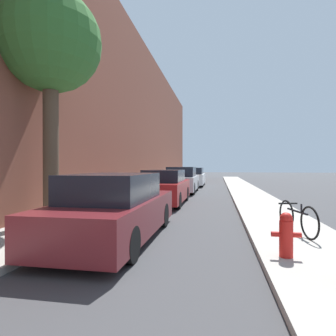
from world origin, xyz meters
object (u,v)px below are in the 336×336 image
at_px(parked_car_maroon, 116,209).
at_px(parked_car_silver, 182,180).
at_px(street_tree_near, 51,45).
at_px(fire_hydrant, 286,234).
at_px(bicycle, 297,218).
at_px(parked_car_red, 165,188).
at_px(parked_car_white, 192,177).

relative_size(parked_car_maroon, parked_car_silver, 1.04).
xyz_separation_m(street_tree_near, fire_hydrant, (5.49, -1.92, -4.34)).
bearing_deg(bicycle, parked_car_red, 114.56).
bearing_deg(bicycle, parked_car_white, 89.95).
distance_m(parked_car_maroon, street_tree_near, 4.79).
distance_m(parked_car_silver, street_tree_near, 11.19).
height_order(parked_car_red, parked_car_white, parked_car_white).
bearing_deg(parked_car_maroon, parked_car_silver, 89.85).
xyz_separation_m(parked_car_maroon, parked_car_silver, (0.03, 11.13, 0.06)).
bearing_deg(parked_car_silver, fire_hydrant, -74.85).
xyz_separation_m(parked_car_red, parked_car_white, (0.14, 11.15, 0.02)).
bearing_deg(bicycle, fire_hydrant, -122.98).
bearing_deg(bicycle, street_tree_near, 164.70).
xyz_separation_m(parked_car_maroon, parked_car_red, (-0.02, 5.81, 0.01)).
height_order(parked_car_maroon, parked_car_silver, parked_car_silver).
xyz_separation_m(street_tree_near, bicycle, (6.09, -0.22, -4.36)).
bearing_deg(parked_car_white, street_tree_near, -98.20).
xyz_separation_m(parked_car_maroon, street_tree_near, (-2.18, 0.96, 4.16)).
bearing_deg(fire_hydrant, street_tree_near, 160.73).
distance_m(parked_car_red, fire_hydrant, 7.55).
height_order(parked_car_red, fire_hydrant, parked_car_red).
bearing_deg(street_tree_near, parked_car_maroon, -23.65).
height_order(parked_car_maroon, bicycle, parked_car_maroon).
distance_m(parked_car_maroon, parked_car_red, 5.81).
bearing_deg(parked_car_silver, bicycle, -69.53).
relative_size(parked_car_white, fire_hydrant, 6.26).
relative_size(parked_car_silver, fire_hydrant, 5.98).
bearing_deg(parked_car_maroon, parked_car_white, 89.58).
xyz_separation_m(parked_car_red, parked_car_silver, (0.05, 5.32, 0.05)).
bearing_deg(parked_car_silver, parked_car_maroon, -90.15).
distance_m(parked_car_red, parked_car_white, 11.15).
xyz_separation_m(parked_car_maroon, parked_car_white, (0.12, 16.96, 0.03)).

